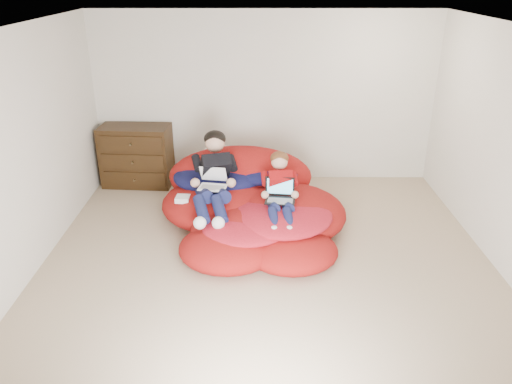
# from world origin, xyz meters

# --- Properties ---
(room_shell) EXTENTS (5.10, 5.10, 2.77)m
(room_shell) POSITION_xyz_m (0.00, 0.00, 0.22)
(room_shell) COLOR tan
(room_shell) RESTS_ON ground
(dresser) EXTENTS (1.04, 0.60, 0.91)m
(dresser) POSITION_xyz_m (-1.90, 2.23, 0.45)
(dresser) COLOR #301F0D
(dresser) RESTS_ON ground
(beanbag_pile) EXTENTS (2.34, 2.39, 0.91)m
(beanbag_pile) POSITION_xyz_m (-0.20, 0.90, 0.27)
(beanbag_pile) COLOR #A71512
(beanbag_pile) RESTS_ON ground
(cream_pillow) EXTENTS (0.49, 0.31, 0.31)m
(cream_pillow) POSITION_xyz_m (-0.65, 1.79, 0.62)
(cream_pillow) COLOR silver
(cream_pillow) RESTS_ON beanbag_pile
(older_boy) EXTENTS (0.48, 1.32, 0.80)m
(older_boy) POSITION_xyz_m (-0.65, 0.93, 0.70)
(older_boy) COLOR black
(older_boy) RESTS_ON beanbag_pile
(younger_boy) EXTENTS (0.33, 1.03, 0.67)m
(younger_boy) POSITION_xyz_m (0.16, 0.67, 0.62)
(younger_boy) COLOR #9A0D0F
(younger_boy) RESTS_ON beanbag_pile
(laptop_white) EXTENTS (0.36, 0.39, 0.22)m
(laptop_white) POSITION_xyz_m (-0.65, 0.82, 0.64)
(laptop_white) COLOR white
(laptop_white) RESTS_ON older_boy
(laptop_black) EXTENTS (0.38, 0.31, 0.26)m
(laptop_black) POSITION_xyz_m (0.16, 0.60, 0.57)
(laptop_black) COLOR black
(laptop_black) RESTS_ON younger_boy
(power_adapter) EXTENTS (0.18, 0.18, 0.06)m
(power_adapter) POSITION_xyz_m (-1.02, 0.79, 0.42)
(power_adapter) COLOR white
(power_adapter) RESTS_ON beanbag_pile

